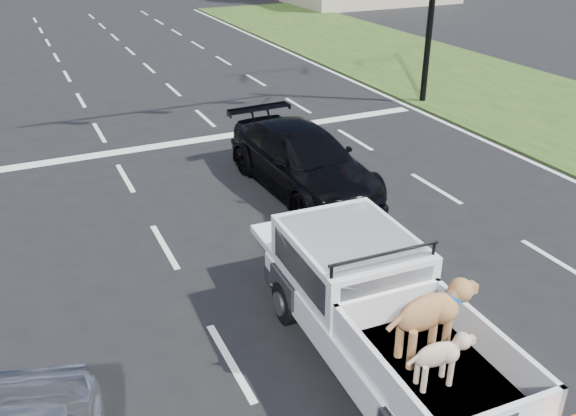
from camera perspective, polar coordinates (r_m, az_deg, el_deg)
name	(u,v)px	position (r m, az deg, el deg)	size (l,w,h in m)	color
ground	(329,332)	(10.42, 3.84, -11.53)	(160.00, 160.00, 0.00)	black
road_markings	(206,187)	(15.67, -7.69, 2.00)	(17.75, 60.00, 0.01)	silver
pickup_truck	(381,314)	(9.33, 8.68, -9.77)	(2.18, 5.37, 1.99)	black
black_coupe	(303,160)	(15.17, 1.38, 4.54)	(2.15, 5.29, 1.54)	black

